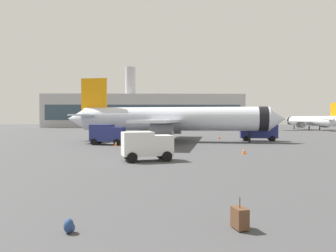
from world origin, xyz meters
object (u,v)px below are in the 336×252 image
Objects in this scene: service_truck at (107,133)px; cargo_van at (146,145)px; airplane_at_gate at (172,119)px; safety_cone_mid at (219,137)px; safety_cone_near at (244,151)px; traveller_backpack at (69,226)px; safety_cone_far at (116,144)px; rolling_suitcase at (240,218)px; airplane_taxiing at (312,121)px; fuel_truck at (258,130)px.

cargo_van is (6.40, -18.07, -0.16)m from service_truck.
airplane_at_gate is 11.78m from safety_cone_mid.
safety_cone_near is at bearing -69.23° from airplane_at_gate.
safety_cone_near is 26.51m from traveller_backpack.
safety_cone_far is at bearing 145.00° from safety_cone_near.
rolling_suitcase is (8.82, -33.98, 0.08)m from safety_cone_far.
fuel_truck is (-32.63, -50.02, -1.13)m from airplane_taxiing.
service_truck is 2.87m from safety_cone_far.
safety_cone_mid reaches higher than traveller_backpack.
rolling_suitcase reaches higher than safety_cone_near.
safety_cone_mid is 0.57× the size of rolling_suitcase.
fuel_truck is at bearing -123.12° from airplane_taxiing.
safety_cone_near is at bearing 28.28° from cargo_van.
cargo_van is 7.58× the size of safety_cone_far.
airplane_taxiing is 25.73× the size of rolling_suitcase.
service_truck is 36.59m from traveller_backpack.
airplane_at_gate is 42.49m from traveller_backpack.
safety_cone_far is at bearing 104.56° from rolling_suitcase.
safety_cone_near is at bearing -119.88° from airplane_taxiing.
safety_cone_mid is (-5.54, 5.57, -1.46)m from fuel_truck.
service_truck is 4.64× the size of rolling_suitcase.
airplane_taxiing is 80.54m from safety_cone_near.
cargo_van is at bearing -70.49° from service_truck.
rolling_suitcase is (0.75, -41.84, -3.27)m from airplane_at_gate.
safety_cone_near is 1.01× the size of safety_cone_mid.
rolling_suitcase is (-6.22, -23.45, 0.08)m from safety_cone_near.
safety_cone_near is (-7.47, -19.77, -1.46)m from fuel_truck.
airplane_taxiing reaches higher than cargo_van.
fuel_truck is 24.38m from safety_cone_far.
safety_cone_far is (-55.14, -59.26, -2.59)m from airplane_taxiing.
safety_cone_near is (6.97, -18.39, -3.34)m from airplane_at_gate.
service_truck is 25.06m from fuel_truck.
airplane_taxiing reaches higher than service_truck.
safety_cone_near is (16.55, -12.61, -1.30)m from service_truck.
fuel_truck reaches higher than safety_cone_mid.
service_truck is at bearing -148.88° from airplane_at_gate.
traveller_backpack is (-19.41, -43.44, -1.54)m from fuel_truck.
cargo_van is 7.61× the size of safety_cone_mid.
airplane_taxiing is 44.73× the size of safety_cone_near.
safety_cone_mid is at bearing 68.60° from cargo_van.
safety_cone_mid is at bearing -130.66° from airplane_taxiing.
airplane_taxiing is at bearing 45.27° from service_truck.
safety_cone_far is at bearing -135.78° from airplane_at_gate.
airplane_taxiing is at bearing 49.34° from safety_cone_mid.
airplane_taxiing is (47.07, 51.41, -0.75)m from airplane_at_gate.
service_truck is 22.48m from safety_cone_mid.
safety_cone_far is (1.51, -2.07, -1.30)m from service_truck.
fuel_truck is 47.61m from traveller_backpack.
airplane_taxiing is 5.94× the size of cargo_van.
safety_cone_near is (-40.10, -69.80, -2.59)m from airplane_taxiing.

